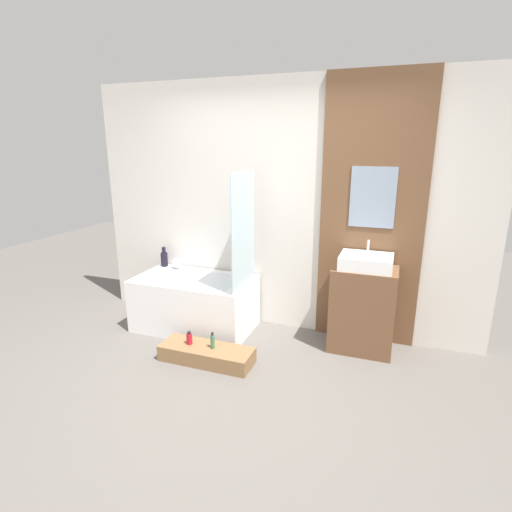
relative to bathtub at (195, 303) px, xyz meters
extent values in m
plane|color=#605B56|center=(0.81, -1.17, -0.29)|extent=(12.00, 12.00, 0.00)
cube|color=silver|center=(0.81, 0.41, 1.01)|extent=(4.20, 0.06, 2.60)
cube|color=brown|center=(1.75, 0.36, 1.01)|extent=(0.98, 0.03, 2.60)
cube|color=#8C9EB2|center=(1.75, 0.34, 1.18)|extent=(0.42, 0.01, 0.57)
cube|color=white|center=(0.00, 0.00, 0.00)|extent=(1.25, 0.72, 0.57)
cube|color=silver|center=(0.00, 0.00, 0.28)|extent=(0.97, 0.51, 0.01)
cube|color=silver|center=(0.59, -0.05, 0.85)|extent=(0.01, 0.58, 1.14)
cube|color=olive|center=(0.44, -0.61, -0.21)|extent=(0.87, 0.31, 0.15)
cube|color=brown|center=(1.75, 0.13, 0.13)|extent=(0.60, 0.42, 0.83)
cube|color=white|center=(1.75, 0.13, 0.60)|extent=(0.48, 0.39, 0.13)
cylinder|color=silver|center=(1.75, 0.24, 0.73)|extent=(0.02, 0.02, 0.12)
cylinder|color=black|center=(-0.53, 0.27, 0.36)|extent=(0.08, 0.08, 0.16)
cylinder|color=black|center=(-0.53, 0.27, 0.48)|extent=(0.04, 0.04, 0.07)
sphere|color=white|center=(-0.35, 0.25, 0.34)|extent=(0.12, 0.12, 0.12)
cylinder|color=#B21928|center=(0.27, -0.61, -0.09)|extent=(0.05, 0.05, 0.10)
cylinder|color=black|center=(0.27, -0.61, -0.03)|extent=(0.03, 0.03, 0.02)
cylinder|color=#38704C|center=(0.51, -0.61, -0.08)|extent=(0.04, 0.04, 0.13)
cylinder|color=black|center=(0.51, -0.61, 0.00)|extent=(0.02, 0.02, 0.03)
camera|label=1|loc=(2.01, -3.57, 1.65)|focal=28.00mm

